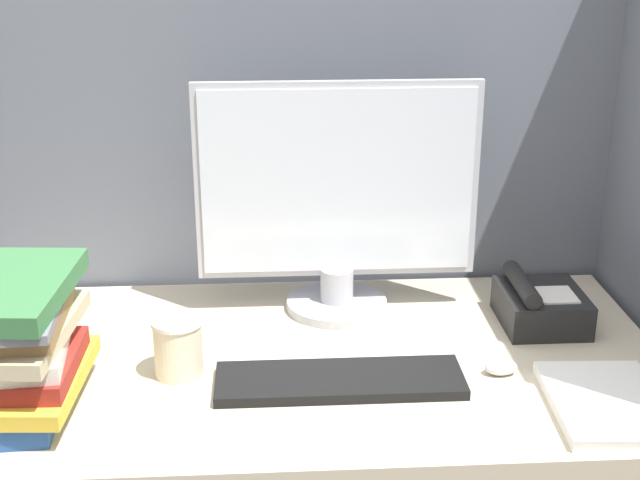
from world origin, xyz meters
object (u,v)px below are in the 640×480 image
at_px(monitor, 337,204).
at_px(coffee_cup, 178,347).
at_px(keyboard, 340,381).
at_px(desk_telephone, 540,305).
at_px(mouse, 501,367).
at_px(book_stack, 11,345).

relative_size(monitor, coffee_cup, 5.22).
xyz_separation_m(keyboard, desk_telephone, (0.44, 0.23, 0.03)).
height_order(mouse, desk_telephone, desk_telephone).
bearing_deg(keyboard, desk_telephone, 27.83).
relative_size(mouse, book_stack, 0.20).
bearing_deg(monitor, mouse, -47.88).
bearing_deg(mouse, monitor, 132.12).
bearing_deg(coffee_cup, monitor, 40.98).
bearing_deg(mouse, desk_telephone, 57.35).
xyz_separation_m(monitor, mouse, (0.29, -0.32, -0.23)).
distance_m(keyboard, coffee_cup, 0.31).
distance_m(book_stack, desk_telephone, 1.06).
height_order(monitor, book_stack, monitor).
bearing_deg(desk_telephone, keyboard, -152.17).
height_order(keyboard, mouse, mouse).
height_order(mouse, coffee_cup, coffee_cup).
distance_m(monitor, desk_telephone, 0.48).
xyz_separation_m(mouse, book_stack, (-0.88, -0.07, 0.11)).
distance_m(monitor, mouse, 0.48).
xyz_separation_m(monitor, coffee_cup, (-0.32, -0.28, -0.18)).
bearing_deg(desk_telephone, mouse, -122.65).
xyz_separation_m(monitor, book_stack, (-0.59, -0.38, -0.12)).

